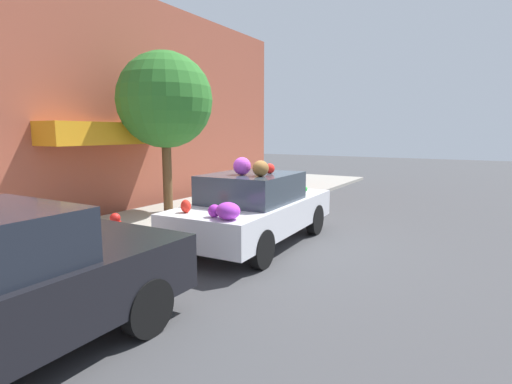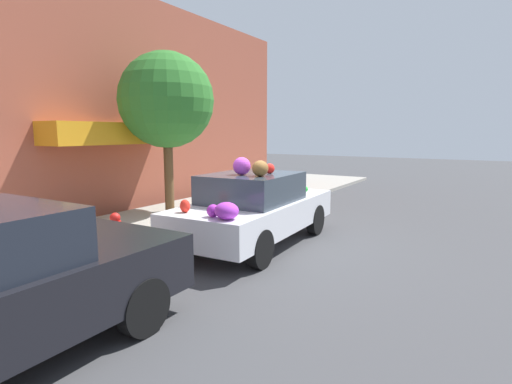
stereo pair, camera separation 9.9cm
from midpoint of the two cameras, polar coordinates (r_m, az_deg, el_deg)
ground_plane at (r=8.12m, az=-1.26°, el=-7.21°), size 60.00×60.00×0.00m
sidewalk_curb at (r=9.77m, az=-14.86°, el=-4.44°), size 24.00×3.20×0.12m
building_facade at (r=11.27m, az=-23.49°, el=11.87°), size 18.00×1.20×6.08m
street_tree at (r=10.69m, az=-13.15°, el=12.59°), size 2.44×2.44×4.12m
fire_hydrant at (r=7.41m, az=-19.75°, el=-5.53°), size 0.20×0.20×0.70m
art_car at (r=7.85m, az=-0.41°, el=-2.12°), size 4.13×1.88×1.75m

